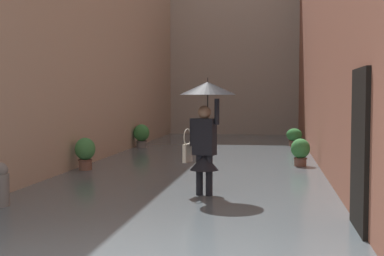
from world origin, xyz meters
The scene contains 9 objects.
ground_plane centered at (0.00, -9.62, 0.00)m, with size 60.00×60.00×0.00m, color #605B56.
flood_water centered at (0.00, -9.62, 0.07)m, with size 6.51×25.24×0.14m, color #515B60.
building_facade_far centered at (0.00, -20.14, 4.28)m, with size 9.31×1.80×8.55m, color #A89989.
person_wading centered at (-0.60, -4.61, 1.48)m, with size 0.97×0.97×2.16m.
potted_plant_far_right centered at (2.57, -12.71, 0.53)m, with size 0.53×0.53×0.91m.
potted_plant_mid_left centered at (-2.41, -8.78, 0.48)m, with size 0.46×0.46×0.81m.
potted_plant_near_left centered at (-2.47, -13.99, 0.44)m, with size 0.54×0.54×0.75m.
potted_plant_mid_right centered at (2.55, -7.32, 0.52)m, with size 0.47×0.47×0.88m.
mooring_bollard centered at (2.44, -3.25, 0.41)m, with size 0.27×0.27×0.82m.
Camera 1 is at (-1.73, 4.34, 1.84)m, focal length 49.48 mm.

